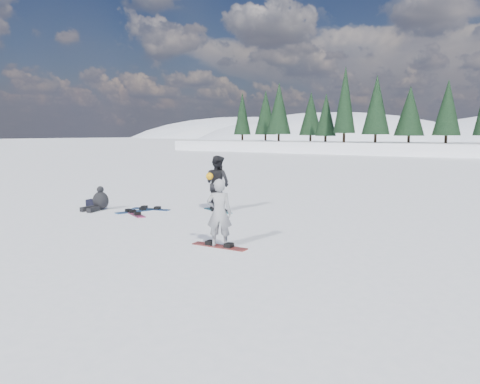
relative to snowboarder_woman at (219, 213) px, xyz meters
name	(u,v)px	position (x,y,z in m)	size (l,w,h in m)	color
ground	(224,233)	(-0.88, 1.40, -0.87)	(420.00, 420.00, 0.00)	white
snowboarder_woman	(219,213)	(0.00, 0.00, 0.00)	(0.75, 0.66, 1.87)	#A0A1A5
snowboarder_man	(218,183)	(-3.27, 4.30, 0.14)	(0.99, 0.77, 2.03)	black
seated_rider	(99,201)	(-7.05, 2.07, -0.53)	(0.71, 1.09, 0.88)	black
gear_bag	(93,203)	(-7.75, 2.33, -0.72)	(0.45, 0.30, 0.30)	black
snowboard_woman	(219,246)	(0.00, 0.00, -0.86)	(1.50, 0.28, 0.03)	maroon
snowboard_man	(218,211)	(-3.27, 4.30, -0.86)	(1.50, 0.28, 0.03)	#187386
snowboard_loose_c	(151,209)	(-5.54, 3.18, -0.86)	(1.50, 0.28, 0.03)	navy
snowboard_loose_a	(136,211)	(-5.65, 2.53, -0.86)	(1.50, 0.28, 0.03)	navy
snowboard_loose_b	(135,214)	(-5.22, 2.09, -0.86)	(1.50, 0.28, 0.03)	#95204F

